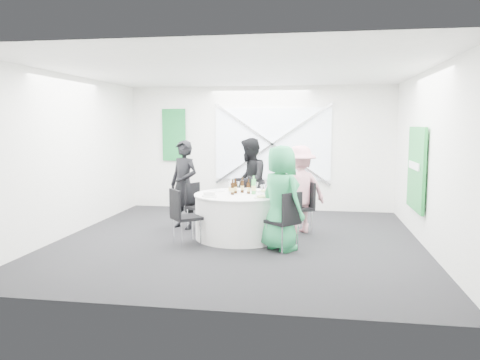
# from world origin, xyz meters

# --- Properties ---
(floor) EXTENTS (6.00, 6.00, 0.00)m
(floor) POSITION_xyz_m (0.00, 0.00, 0.00)
(floor) COLOR black
(floor) RESTS_ON ground
(ceiling) EXTENTS (6.00, 6.00, 0.00)m
(ceiling) POSITION_xyz_m (0.00, 0.00, 2.80)
(ceiling) COLOR white
(ceiling) RESTS_ON wall_back
(wall_back) EXTENTS (6.00, 0.00, 6.00)m
(wall_back) POSITION_xyz_m (0.00, 3.00, 1.40)
(wall_back) COLOR white
(wall_back) RESTS_ON floor
(wall_front) EXTENTS (6.00, 0.00, 6.00)m
(wall_front) POSITION_xyz_m (0.00, -3.00, 1.40)
(wall_front) COLOR white
(wall_front) RESTS_ON floor
(wall_left) EXTENTS (0.00, 6.00, 6.00)m
(wall_left) POSITION_xyz_m (-3.00, 0.00, 1.40)
(wall_left) COLOR white
(wall_left) RESTS_ON floor
(wall_right) EXTENTS (0.00, 6.00, 6.00)m
(wall_right) POSITION_xyz_m (3.00, 0.00, 1.40)
(wall_right) COLOR white
(wall_right) RESTS_ON floor
(window_panel) EXTENTS (2.60, 0.03, 1.60)m
(window_panel) POSITION_xyz_m (0.30, 2.96, 1.50)
(window_panel) COLOR white
(window_panel) RESTS_ON wall_back
(window_brace_a) EXTENTS (2.63, 0.05, 1.84)m
(window_brace_a) POSITION_xyz_m (0.30, 2.92, 1.50)
(window_brace_a) COLOR silver
(window_brace_a) RESTS_ON window_panel
(window_brace_b) EXTENTS (2.63, 0.05, 1.84)m
(window_brace_b) POSITION_xyz_m (0.30, 2.92, 1.50)
(window_brace_b) COLOR silver
(window_brace_b) RESTS_ON window_panel
(green_banner) EXTENTS (0.55, 0.04, 1.20)m
(green_banner) POSITION_xyz_m (-2.00, 2.95, 1.70)
(green_banner) COLOR #14662A
(green_banner) RESTS_ON wall_back
(green_sign) EXTENTS (0.05, 1.20, 1.40)m
(green_sign) POSITION_xyz_m (2.94, 0.60, 1.20)
(green_sign) COLOR #17822F
(green_sign) RESTS_ON wall_right
(banquet_table) EXTENTS (1.56, 1.56, 0.76)m
(banquet_table) POSITION_xyz_m (0.00, 0.20, 0.38)
(banquet_table) COLOR silver
(banquet_table) RESTS_ON floor
(chair_back) EXTENTS (0.44, 0.45, 0.90)m
(chair_back) POSITION_xyz_m (-0.10, 1.27, 0.52)
(chair_back) COLOR black
(chair_back) RESTS_ON floor
(chair_back_left) EXTENTS (0.54, 0.53, 0.85)m
(chair_back_left) POSITION_xyz_m (-0.91, 0.75, 0.50)
(chair_back_left) COLOR black
(chair_back_left) RESTS_ON floor
(chair_back_right) EXTENTS (0.56, 0.56, 0.92)m
(chair_back_right) POSITION_xyz_m (1.07, 0.72, 0.54)
(chair_back_right) COLOR black
(chair_back_right) RESTS_ON floor
(chair_front_right) EXTENTS (0.59, 0.59, 0.92)m
(chair_front_right) POSITION_xyz_m (0.84, -0.57, 0.54)
(chair_front_right) COLOR black
(chair_front_right) RESTS_ON floor
(chair_front_left) EXTENTS (0.59, 0.59, 0.92)m
(chair_front_left) POSITION_xyz_m (-0.83, -0.47, 0.54)
(chair_front_left) COLOR black
(chair_front_left) RESTS_ON floor
(person_man_back_left) EXTENTS (0.71, 0.62, 1.65)m
(person_man_back_left) POSITION_xyz_m (-1.15, 0.78, 0.82)
(person_man_back_left) COLOR black
(person_man_back_left) RESTS_ON floor
(person_man_back) EXTENTS (0.45, 0.82, 1.68)m
(person_man_back) POSITION_xyz_m (-0.00, 1.38, 0.84)
(person_man_back) COLOR black
(person_man_back) RESTS_ON floor
(person_woman_pink) EXTENTS (1.11, 0.91, 1.57)m
(person_woman_pink) POSITION_xyz_m (0.99, 0.76, 0.78)
(person_woman_pink) COLOR pink
(person_woman_pink) RESTS_ON floor
(person_woman_green) EXTENTS (0.94, 0.92, 1.63)m
(person_woman_green) POSITION_xyz_m (0.75, -0.47, 0.81)
(person_woman_green) COLOR #279155
(person_woman_green) RESTS_ON floor
(plate_back) EXTENTS (0.27, 0.27, 0.01)m
(plate_back) POSITION_xyz_m (0.06, 0.72, 0.77)
(plate_back) COLOR white
(plate_back) RESTS_ON banquet_table
(plate_back_left) EXTENTS (0.28, 0.28, 0.01)m
(plate_back_left) POSITION_xyz_m (-0.45, 0.46, 0.77)
(plate_back_left) COLOR white
(plate_back_left) RESTS_ON banquet_table
(plate_back_right) EXTENTS (0.29, 0.29, 0.04)m
(plate_back_right) POSITION_xyz_m (0.42, 0.46, 0.78)
(plate_back_right) COLOR white
(plate_back_right) RESTS_ON banquet_table
(plate_front_right) EXTENTS (0.28, 0.28, 0.04)m
(plate_front_right) POSITION_xyz_m (0.43, -0.20, 0.78)
(plate_front_right) COLOR white
(plate_front_right) RESTS_ON banquet_table
(plate_front_left) EXTENTS (0.25, 0.25, 0.01)m
(plate_front_left) POSITION_xyz_m (-0.45, -0.17, 0.77)
(plate_front_left) COLOR white
(plate_front_left) RESTS_ON banquet_table
(napkin) EXTENTS (0.21, 0.18, 0.05)m
(napkin) POSITION_xyz_m (-0.47, -0.08, 0.80)
(napkin) COLOR silver
(napkin) RESTS_ON plate_front_left
(beer_bottle_a) EXTENTS (0.06, 0.06, 0.26)m
(beer_bottle_a) POSITION_xyz_m (-0.09, 0.26, 0.86)
(beer_bottle_a) COLOR #341B09
(beer_bottle_a) RESTS_ON banquet_table
(beer_bottle_b) EXTENTS (0.06, 0.06, 0.28)m
(beer_bottle_b) POSITION_xyz_m (0.01, 0.35, 0.87)
(beer_bottle_b) COLOR #341B09
(beer_bottle_b) RESTS_ON banquet_table
(beer_bottle_c) EXTENTS (0.06, 0.06, 0.26)m
(beer_bottle_c) POSITION_xyz_m (0.14, 0.24, 0.86)
(beer_bottle_c) COLOR #341B09
(beer_bottle_c) RESTS_ON banquet_table
(beer_bottle_d) EXTENTS (0.06, 0.06, 0.27)m
(beer_bottle_d) POSITION_xyz_m (-0.11, 0.08, 0.86)
(beer_bottle_d) COLOR #341B09
(beer_bottle_d) RESTS_ON banquet_table
(green_water_bottle) EXTENTS (0.08, 0.08, 0.32)m
(green_water_bottle) POSITION_xyz_m (0.23, 0.23, 0.89)
(green_water_bottle) COLOR green
(green_water_bottle) RESTS_ON banquet_table
(clear_water_bottle) EXTENTS (0.08, 0.08, 0.28)m
(clear_water_bottle) POSITION_xyz_m (-0.16, 0.21, 0.87)
(clear_water_bottle) COLOR white
(clear_water_bottle) RESTS_ON banquet_table
(wine_glass_a) EXTENTS (0.07, 0.07, 0.17)m
(wine_glass_a) POSITION_xyz_m (0.38, 0.16, 0.88)
(wine_glass_a) COLOR white
(wine_glass_a) RESTS_ON banquet_table
(wine_glass_b) EXTENTS (0.07, 0.07, 0.17)m
(wine_glass_b) POSITION_xyz_m (-0.25, 0.55, 0.88)
(wine_glass_b) COLOR white
(wine_glass_b) RESTS_ON banquet_table
(wine_glass_c) EXTENTS (0.07, 0.07, 0.17)m
(wine_glass_c) POSITION_xyz_m (0.25, 0.50, 0.88)
(wine_glass_c) COLOR white
(wine_glass_c) RESTS_ON banquet_table
(wine_glass_d) EXTENTS (0.07, 0.07, 0.17)m
(wine_glass_d) POSITION_xyz_m (-0.08, 0.53, 0.88)
(wine_glass_d) COLOR white
(wine_glass_d) RESTS_ON banquet_table
(wine_glass_e) EXTENTS (0.07, 0.07, 0.17)m
(wine_glass_e) POSITION_xyz_m (0.42, 0.24, 0.88)
(wine_glass_e) COLOR white
(wine_glass_e) RESTS_ON banquet_table
(fork_a) EXTENTS (0.08, 0.14, 0.01)m
(fork_a) POSITION_xyz_m (0.57, 0.28, 0.76)
(fork_a) COLOR silver
(fork_a) RESTS_ON banquet_table
(knife_a) EXTENTS (0.08, 0.14, 0.01)m
(knife_a) POSITION_xyz_m (0.43, 0.58, 0.76)
(knife_a) COLOR silver
(knife_a) RESTS_ON banquet_table
(fork_b) EXTENTS (0.09, 0.13, 0.01)m
(fork_b) POSITION_xyz_m (-0.37, 0.64, 0.76)
(fork_b) COLOR silver
(fork_b) RESTS_ON banquet_table
(knife_b) EXTENTS (0.08, 0.14, 0.01)m
(knife_b) POSITION_xyz_m (-0.57, 0.28, 0.76)
(knife_b) COLOR silver
(knife_b) RESTS_ON banquet_table
(fork_c) EXTENTS (0.12, 0.12, 0.01)m
(fork_c) POSITION_xyz_m (-0.51, -0.06, 0.76)
(fork_c) COLOR silver
(fork_c) RESTS_ON banquet_table
(knife_c) EXTENTS (0.10, 0.13, 0.01)m
(knife_c) POSITION_xyz_m (-0.35, -0.26, 0.76)
(knife_c) COLOR silver
(knife_c) RESTS_ON banquet_table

